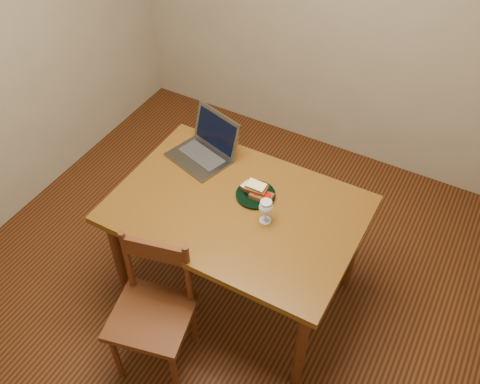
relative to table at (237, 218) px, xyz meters
The scene contains 9 objects.
floor 0.67m from the table, 165.32° to the right, with size 3.20×3.20×0.02m, color black.
table is the anchor object (origin of this frame).
chair 0.64m from the table, 105.37° to the right, with size 0.48×0.46×0.43m.
plate 0.16m from the table, 67.20° to the left, with size 0.21×0.21×0.02m, color black.
sandwich_cheese 0.17m from the table, 84.05° to the left, with size 0.10×0.06×0.03m, color #381E0C, non-canonical shape.
sandwich_tomato 0.19m from the table, 49.79° to the left, with size 0.12×0.07×0.04m, color #381E0C, non-canonical shape.
sandwich_top 0.20m from the table, 68.06° to the left, with size 0.12×0.07×0.04m, color #381E0C, non-canonical shape.
milk_glass 0.24m from the table, ahead, with size 0.07×0.07×0.14m, color white, non-canonical shape.
laptop 0.48m from the table, 141.60° to the left, with size 0.41×0.39×0.24m.
Camera 1 is at (1.03, -1.66, 2.79)m, focal length 40.00 mm.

